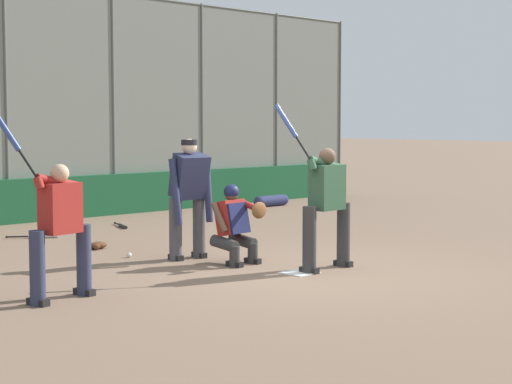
# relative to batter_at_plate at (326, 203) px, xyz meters

# --- Properties ---
(ground_plane) EXTENTS (160.00, 160.00, 0.00)m
(ground_plane) POSITION_rel_batter_at_plate_xyz_m (0.47, -0.07, -0.93)
(ground_plane) COLOR #7A604C
(home_plate_marker) EXTENTS (0.43, 0.43, 0.01)m
(home_plate_marker) POSITION_rel_batter_at_plate_xyz_m (0.47, -0.07, -0.93)
(home_plate_marker) COLOR white
(home_plate_marker) RESTS_ON ground_plane
(backstop_fence) EXTENTS (20.95, 0.08, 4.94)m
(backstop_fence) POSITION_rel_batter_at_plate_xyz_m (0.47, -8.16, 1.62)
(backstop_fence) COLOR #515651
(backstop_fence) RESTS_ON ground_plane
(padding_wall) EXTENTS (20.45, 0.18, 0.91)m
(padding_wall) POSITION_rel_batter_at_plate_xyz_m (0.47, -8.06, -0.48)
(padding_wall) COLOR #19512D
(padding_wall) RESTS_ON ground_plane
(bleachers_beyond) EXTENTS (14.61, 1.95, 1.16)m
(bleachers_beyond) POSITION_rel_batter_at_plate_xyz_m (-1.30, -10.31, -0.55)
(bleachers_beyond) COLOR slate
(bleachers_beyond) RESTS_ON ground_plane
(batter_at_plate) EXTENTS (1.11, 0.62, 2.31)m
(batter_at_plate) POSITION_rel_batter_at_plate_xyz_m (0.00, 0.00, 0.00)
(batter_at_plate) COLOR #333333
(batter_at_plate) RESTS_ON ground_plane
(catcher_behind_plate) EXTENTS (0.63, 0.74, 1.16)m
(catcher_behind_plate) POSITION_rel_batter_at_plate_xyz_m (0.58, -1.23, -0.33)
(catcher_behind_plate) COLOR #333333
(catcher_behind_plate) RESTS_ON ground_plane
(umpire_home) EXTENTS (0.74, 0.49, 1.82)m
(umpire_home) POSITION_rel_batter_at_plate_xyz_m (0.78, -2.05, 0.05)
(umpire_home) COLOR #4C4C51
(umpire_home) RESTS_ON ground_plane
(batter_on_deck) EXTENTS (1.10, 0.59, 2.19)m
(batter_on_deck) POSITION_rel_batter_at_plate_xyz_m (3.77, -0.78, -0.07)
(batter_on_deck) COLOR #2D334C
(batter_on_deck) RESTS_ON ground_plane
(spare_bat_near_backstop) EXTENTS (0.84, 0.40, 0.07)m
(spare_bat_near_backstop) POSITION_rel_batter_at_plate_xyz_m (-3.76, -6.15, -0.90)
(spare_bat_near_backstop) COLOR black
(spare_bat_near_backstop) RESTS_ON ground_plane
(spare_bat_by_padding) EXTENTS (0.35, 0.83, 0.07)m
(spare_bat_by_padding) POSITION_rel_batter_at_plate_xyz_m (-0.80, -6.00, -0.90)
(spare_bat_by_padding) COLOR black
(spare_bat_by_padding) RESTS_ON ground_plane
(spare_bat_third_base_side) EXTENTS (0.76, 0.57, 0.07)m
(spare_bat_third_base_side) POSITION_rel_batter_at_plate_xyz_m (1.18, -5.75, -0.90)
(spare_bat_third_base_side) COLOR black
(spare_bat_third_base_side) RESTS_ON ground_plane
(fielding_glove_on_dirt) EXTENTS (0.33, 0.25, 0.12)m
(fielding_glove_on_dirt) POSITION_rel_batter_at_plate_xyz_m (1.17, -3.90, -0.87)
(fielding_glove_on_dirt) COLOR #56331E
(fielding_glove_on_dirt) RESTS_ON ground_plane
(baseball_loose) EXTENTS (0.07, 0.07, 0.07)m
(baseball_loose) POSITION_rel_batter_at_plate_xyz_m (1.33, -2.82, -0.90)
(baseball_loose) COLOR white
(baseball_loose) RESTS_ON ground_plane
(equipment_bag_dugout_side) EXTENTS (1.12, 0.27, 0.27)m
(equipment_bag_dugout_side) POSITION_rel_batter_at_plate_xyz_m (-5.96, -6.96, -0.80)
(equipment_bag_dugout_side) COLOR navy
(equipment_bag_dugout_side) RESTS_ON ground_plane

